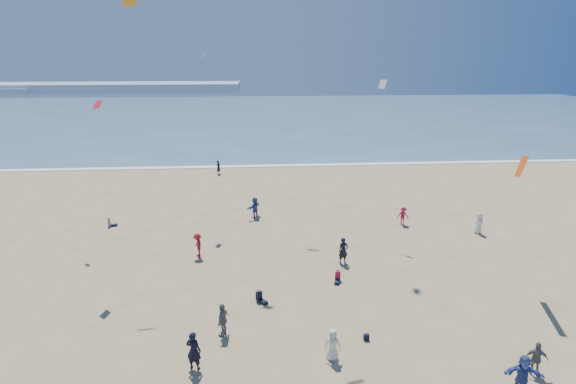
{
  "coord_description": "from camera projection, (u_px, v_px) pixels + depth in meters",
  "views": [
    {
      "loc": [
        0.51,
        -11.7,
        13.97
      ],
      "look_at": [
        2.0,
        8.0,
        7.87
      ],
      "focal_mm": 28.0,
      "sensor_mm": 36.0,
      "label": 1
    }
  ],
  "objects": [
    {
      "name": "ocean",
      "position": [
        252.0,
        116.0,
        105.73
      ],
      "size": [
        220.0,
        100.0,
        0.06
      ],
      "primitive_type": "cube",
      "color": "#476B84",
      "rests_on": "ground"
    },
    {
      "name": "surf_line",
      "position": [
        251.0,
        166.0,
        58.09
      ],
      "size": [
        220.0,
        1.2,
        0.08
      ],
      "primitive_type": "cube",
      "color": "white",
      "rests_on": "ground"
    },
    {
      "name": "headland_far",
      "position": [
        96.0,
        87.0,
        172.4
      ],
      "size": [
        110.0,
        20.0,
        3.2
      ],
      "primitive_type": "cube",
      "color": "#7A8EA8",
      "rests_on": "ground"
    },
    {
      "name": "standing_flyers",
      "position": [
        301.0,
        273.0,
        27.98
      ],
      "size": [
        34.1,
        44.14,
        1.95
      ],
      "color": "black",
      "rests_on": "ground"
    },
    {
      "name": "seated_group",
      "position": [
        254.0,
        313.0,
        24.49
      ],
      "size": [
        18.38,
        26.29,
        0.84
      ],
      "color": "white",
      "rests_on": "ground"
    },
    {
      "name": "navy_bag",
      "position": [
        366.0,
        337.0,
        22.83
      ],
      "size": [
        0.28,
        0.18,
        0.34
      ],
      "primitive_type": "cube",
      "color": "black",
      "rests_on": "ground"
    },
    {
      "name": "kites_aloft",
      "position": [
        437.0,
        20.0,
        22.47
      ],
      "size": [
        31.86,
        40.48,
        28.63
      ],
      "color": "#FB5F6F",
      "rests_on": "ground"
    }
  ]
}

